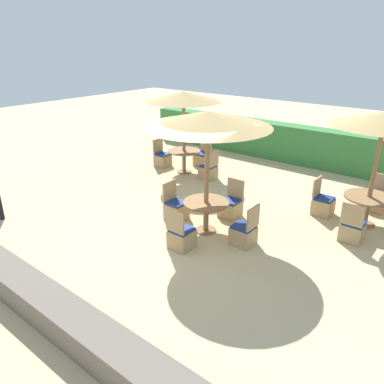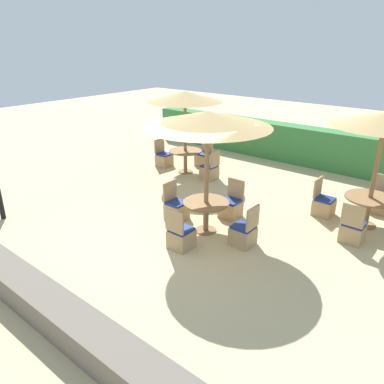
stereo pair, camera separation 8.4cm
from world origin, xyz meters
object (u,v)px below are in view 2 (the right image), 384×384
Objects in this scene: round_table_center at (206,208)px; round_table_back_right at (369,203)px; round_table_back_left at (185,155)px; patio_chair_back_left_north at (204,158)px; patio_chair_back_right_south at (353,231)px; patio_chair_center_west at (176,209)px; patio_chair_back_right_west at (323,205)px; parasol_back_left at (185,97)px; patio_chair_center_north at (231,207)px; parasol_center at (207,120)px; patio_chair_back_left_west at (164,159)px; patio_chair_center_south at (181,237)px; patio_chair_center_east at (244,234)px; patio_chair_back_right_north at (378,202)px; patio_chair_back_left_east at (210,171)px.

round_table_back_right is at bearing 43.26° from round_table_center.
round_table_back_left is 5.76m from round_table_back_right.
round_table_back_left is 1.01m from patio_chair_back_left_north.
patio_chair_center_west is (-3.68, -1.56, 0.00)m from patio_chair_back_right_south.
patio_chair_center_west is at bearing -47.18° from patio_chair_back_right_west.
parasol_back_left is 1.85m from round_table_back_left.
patio_chair_back_right_south is 1.00× the size of patio_chair_center_north.
parasol_center reaches higher than round_table_back_left.
patio_chair_center_west is at bearing 176.83° from round_table_center.
patio_chair_center_north is (3.02, -1.84, -0.32)m from round_table_back_left.
parasol_center is 2.50m from patio_chair_center_north.
patio_chair_back_right_west is 3.65m from patio_chair_center_west.
round_table_back_right is at bearing 87.54° from patio_chair_back_left_west.
patio_chair_center_south is (3.03, -4.72, 0.00)m from patio_chair_back_left_north.
patio_chair_back_right_west is at bearing -3.70° from round_table_back_left.
patio_chair_back_left_north is at bearing 88.23° from parasol_back_left.
round_table_back_right is at bearing -149.81° from patio_chair_center_north.
parasol_center reaches higher than round_table_center.
patio_chair_center_north is (2.99, -2.80, 0.00)m from patio_chair_back_left_north.
patio_chair_back_left_west is 1.00× the size of patio_chair_center_east.
round_table_center is at bearing 89.11° from patio_chair_center_north.
patio_chair_back_right_north is 1.00× the size of patio_chair_center_west.
parasol_center is at bearing 90.61° from patio_chair_center_east.
patio_chair_back_left_west reaches higher than round_table_back_left.
patio_chair_back_right_south and patio_chair_center_north have the same top height.
round_table_back_right is 1.08× the size of round_table_center.
round_table_back_right is 1.20× the size of patio_chair_center_west.
patio_chair_center_north is at bearing 89.11° from round_table_center.
patio_chair_center_north reaches higher than round_table_back_right.
round_table_center is (-1.73, -2.53, 0.30)m from patio_chair_back_right_west.
patio_chair_back_left_west is at bearing 136.90° from patio_chair_center_south.
parasol_back_left is 2.81× the size of patio_chair_back_right_south.
patio_chair_back_left_north is 1.00× the size of patio_chair_center_south.
patio_chair_center_west is (-0.95, 0.05, -2.29)m from parasol_center.
patio_chair_back_left_north is 1.00× the size of patio_chair_back_right_west.
parasol_center is at bearing -144.67° from patio_chair_back_left_east.
patio_chair_center_east is at bearing 60.22° from patio_chair_back_left_west.
parasol_center is 2.93× the size of patio_chair_center_south.
parasol_center is (3.01, -2.84, 0.12)m from parasol_back_left.
patio_chair_back_left_north is at bearing 46.41° from patio_chair_center_east.
patio_chair_center_south is at bearing -87.00° from round_table_center.
round_table_back_left is 1.14× the size of patio_chair_back_left_north.
parasol_back_left is at bearing 136.63° from round_table_center.
round_table_center is (-2.73, -3.61, 0.30)m from patio_chair_back_right_north.
patio_chair_back_left_east is 3.47m from round_table_center.
patio_chair_center_west is (-0.99, 0.98, 0.00)m from patio_chair_center_south.
patio_chair_back_left_west is at bearing -132.64° from patio_chair_center_west.
patio_chair_center_west is at bearing -53.54° from round_table_back_left.
round_table_back_left is at bearing 136.63° from parasol_center.
patio_chair_back_left_west is at bearing 41.44° from patio_chair_back_left_north.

